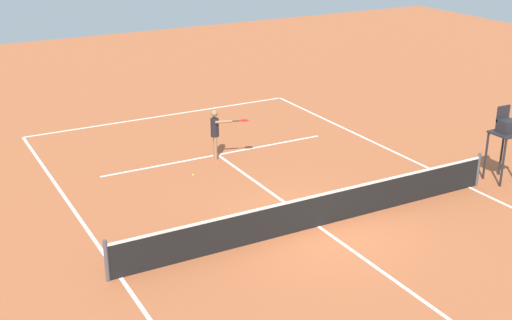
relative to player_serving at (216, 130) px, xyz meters
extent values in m
plane|color=#AD5933|center=(-0.18, 6.00, -1.04)|extent=(60.00, 60.00, 0.00)
cube|color=white|center=(-0.18, -5.48, -1.03)|extent=(11.17, 0.10, 0.01)
cube|color=white|center=(-5.76, 6.00, -1.03)|extent=(0.10, 22.96, 0.01)
cube|color=white|center=(5.41, 6.00, -1.03)|extent=(0.10, 22.96, 0.01)
cube|color=white|center=(-0.18, -0.31, -1.03)|extent=(8.38, 0.10, 0.01)
cube|color=white|center=(-0.18, 6.00, -1.03)|extent=(0.10, 12.63, 0.01)
cylinder|color=#4C4C51|center=(-6.06, 6.00, -0.50)|extent=(0.10, 0.10, 1.07)
cylinder|color=#4C4C51|center=(5.71, 6.00, -0.50)|extent=(0.10, 0.10, 1.07)
cube|color=black|center=(-0.18, 6.00, -0.58)|extent=(11.77, 0.03, 0.91)
cube|color=white|center=(-0.18, 6.00, -0.11)|extent=(11.77, 0.04, 0.06)
cylinder|color=#9E704C|center=(0.02, -0.12, -0.63)|extent=(0.12, 0.12, 0.81)
cylinder|color=#9E704C|center=(0.08, 0.07, -0.63)|extent=(0.12, 0.12, 0.81)
cylinder|color=black|center=(0.05, -0.02, 0.09)|extent=(0.28, 0.28, 0.63)
sphere|color=#9E704C|center=(0.05, -0.02, 0.59)|extent=(0.23, 0.23, 0.23)
cylinder|color=#9E704C|center=(-0.01, -0.20, 0.12)|extent=(0.09, 0.09, 0.56)
cylinder|color=#9E704C|center=(-0.16, 0.24, 0.33)|extent=(0.56, 0.26, 0.09)
cylinder|color=black|center=(-0.55, 0.37, 0.33)|extent=(0.26, 0.11, 0.04)
ellipsoid|color=red|center=(-0.83, 0.46, 0.33)|extent=(0.39, 0.36, 0.04)
sphere|color=#CCE033|center=(1.36, 1.06, -1.00)|extent=(0.07, 0.07, 0.07)
cylinder|color=#232328|center=(-6.67, 6.41, -0.26)|extent=(0.07, 0.07, 1.55)
cylinder|color=#232328|center=(-7.37, 5.71, -0.26)|extent=(0.07, 0.07, 1.55)
cylinder|color=#232328|center=(-6.67, 5.71, -0.26)|extent=(0.07, 0.07, 1.55)
cube|color=#232328|center=(-7.02, 6.06, 0.54)|extent=(0.80, 0.80, 0.06)
cube|color=#232328|center=(-7.02, 6.06, 0.77)|extent=(0.50, 0.44, 0.40)
cube|color=#232328|center=(-7.02, 5.86, 1.12)|extent=(0.50, 0.06, 0.50)
camera|label=1|loc=(9.32, 19.78, 7.33)|focal=47.75mm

